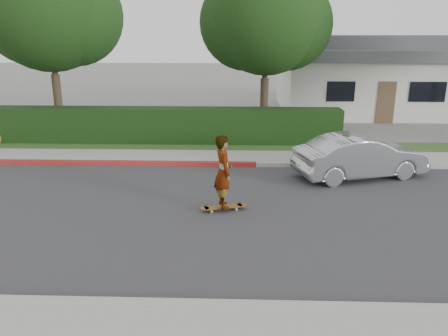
# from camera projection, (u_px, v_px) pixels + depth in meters

# --- Properties ---
(ground) EXTENTS (120.00, 120.00, 0.00)m
(ground) POSITION_uv_depth(u_px,v_px,m) (223.00, 213.00, 11.11)
(ground) COLOR slate
(ground) RESTS_ON ground
(road) EXTENTS (60.00, 8.00, 0.01)m
(road) POSITION_uv_depth(u_px,v_px,m) (223.00, 213.00, 11.11)
(road) COLOR #2D2D30
(road) RESTS_ON ground
(curb_near) EXTENTS (60.00, 0.20, 0.15)m
(curb_near) POSITION_uv_depth(u_px,v_px,m) (213.00, 306.00, 7.17)
(curb_near) COLOR #9E9E99
(curb_near) RESTS_ON ground
(curb_far) EXTENTS (60.00, 0.20, 0.15)m
(curb_far) POSITION_uv_depth(u_px,v_px,m) (227.00, 164.00, 15.01)
(curb_far) COLOR #9E9E99
(curb_far) RESTS_ON ground
(curb_red_section) EXTENTS (12.00, 0.21, 0.15)m
(curb_red_section) POSITION_uv_depth(u_px,v_px,m) (84.00, 163.00, 15.17)
(curb_red_section) COLOR maroon
(curb_red_section) RESTS_ON ground
(sidewalk_far) EXTENTS (60.00, 1.60, 0.12)m
(sidewalk_far) POSITION_uv_depth(u_px,v_px,m) (228.00, 158.00, 15.87)
(sidewalk_far) COLOR gray
(sidewalk_far) RESTS_ON ground
(planting_strip) EXTENTS (60.00, 1.60, 0.10)m
(planting_strip) POSITION_uv_depth(u_px,v_px,m) (229.00, 147.00, 17.40)
(planting_strip) COLOR #2D4C1E
(planting_strip) RESTS_ON ground
(hedge) EXTENTS (15.00, 1.00, 1.50)m
(hedge) POSITION_uv_depth(u_px,v_px,m) (156.00, 126.00, 17.87)
(hedge) COLOR black
(hedge) RESTS_ON ground
(tree_left) EXTENTS (5.99, 5.21, 8.00)m
(tree_left) POSITION_uv_depth(u_px,v_px,m) (50.00, 11.00, 18.11)
(tree_left) COLOR #33261C
(tree_left) RESTS_ON ground
(tree_center) EXTENTS (5.66, 4.84, 7.44)m
(tree_center) POSITION_uv_depth(u_px,v_px,m) (266.00, 21.00, 18.40)
(tree_center) COLOR #33261C
(tree_center) RESTS_ON ground
(house) EXTENTS (10.60, 8.60, 4.30)m
(house) POSITION_uv_depth(u_px,v_px,m) (369.00, 74.00, 25.52)
(house) COLOR beige
(house) RESTS_ON ground
(skateboard) EXTENTS (1.24, 0.56, 0.11)m
(skateboard) POSITION_uv_depth(u_px,v_px,m) (223.00, 207.00, 11.22)
(skateboard) COLOR gold
(skateboard) RESTS_ON ground
(skateboarder) EXTENTS (0.61, 0.77, 1.87)m
(skateboarder) POSITION_uv_depth(u_px,v_px,m) (223.00, 172.00, 10.94)
(skateboarder) COLOR white
(skateboarder) RESTS_ON skateboard
(car_silver) EXTENTS (4.38, 2.60, 1.36)m
(car_silver) POSITION_uv_depth(u_px,v_px,m) (360.00, 156.00, 13.69)
(car_silver) COLOR #AAACB1
(car_silver) RESTS_ON ground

